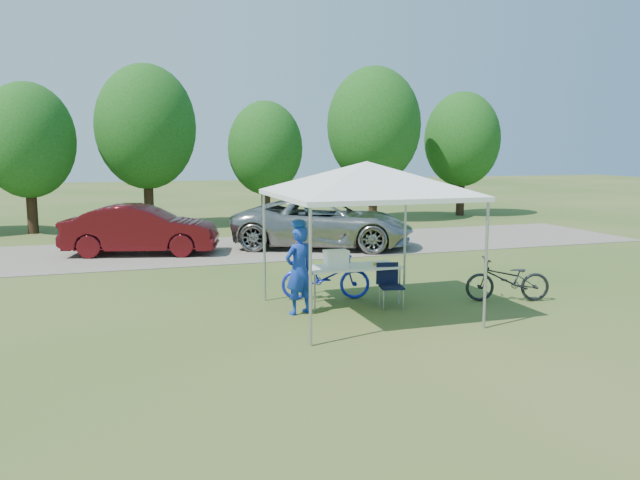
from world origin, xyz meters
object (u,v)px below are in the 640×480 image
object	(u,v)px
cooler	(336,259)
cyclist	(299,270)
bike_blue	(326,276)
folding_chair	(389,281)
sedan	(141,230)
bike_dark	(508,280)
minivan	(323,223)
folding_table	(352,268)

from	to	relation	value
cooler	cyclist	world-z (taller)	cyclist
cyclist	bike_blue	size ratio (longest dim) A/B	0.92
folding_chair	sedan	xyz separation A→B (m)	(-4.18, 7.50, 0.23)
folding_chair	bike_blue	bearing A→B (deg)	147.84
bike_dark	minivan	world-z (taller)	minivan
cooler	bike_blue	world-z (taller)	cooler
cyclist	bike_dark	world-z (taller)	cyclist
folding_table	bike_dark	distance (m)	3.06
bike_blue	bike_dark	size ratio (longest dim) A/B	1.07
bike_blue	minivan	size ratio (longest dim) A/B	0.33
folding_table	folding_chair	size ratio (longest dim) A/B	2.19
folding_table	sedan	bearing A→B (deg)	116.70
cyclist	bike_blue	distance (m)	1.27
folding_table	minivan	xyz separation A→B (m)	(1.65, 6.71, 0.07)
minivan	sedan	xyz separation A→B (m)	(-5.23, 0.41, -0.05)
folding_chair	minivan	bearing A→B (deg)	93.51
folding_table	sedan	distance (m)	7.96
folding_chair	bike_blue	distance (m)	1.33
cooler	bike_blue	bearing A→B (deg)	92.77
cyclist	bike_blue	xyz separation A→B (m)	(0.81, 0.91, -0.34)
sedan	bike_blue	bearing A→B (deg)	-139.77
bike_dark	sedan	world-z (taller)	sedan
bike_dark	folding_table	bearing A→B (deg)	-86.99
minivan	sedan	world-z (taller)	minivan
cyclist	folding_chair	bearing A→B (deg)	157.58
cooler	bike_blue	distance (m)	0.70
cooler	cyclist	distance (m)	0.92
folding_table	cooler	distance (m)	0.38
folding_table	cyclist	distance (m)	1.23
cyclist	minivan	bearing A→B (deg)	-133.80
folding_table	bike_blue	xyz separation A→B (m)	(-0.35, 0.54, -0.24)
bike_dark	minivan	bearing A→B (deg)	-152.95
cyclist	bike_dark	size ratio (longest dim) A/B	0.98
bike_blue	minivan	bearing A→B (deg)	-3.92
cyclist	bike_dark	xyz separation A→B (m)	(4.12, -0.37, -0.37)
folding_table	cooler	bearing A→B (deg)	180.00
cooler	minivan	size ratio (longest dim) A/B	0.08
folding_table	minivan	size ratio (longest dim) A/B	0.33
folding_table	bike_blue	world-z (taller)	bike_blue
cooler	bike_blue	size ratio (longest dim) A/B	0.25
sedan	cyclist	bearing A→B (deg)	-148.06
folding_chair	cyclist	bearing A→B (deg)	-168.40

